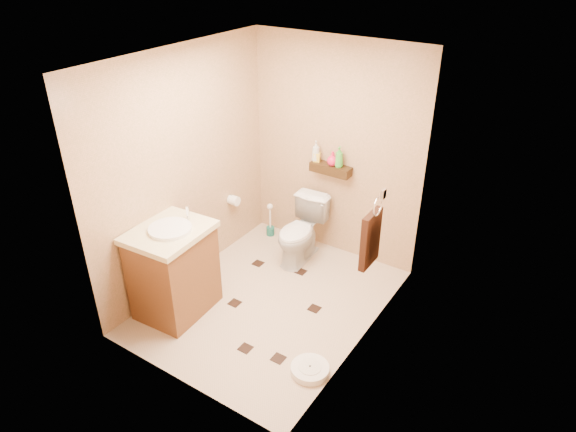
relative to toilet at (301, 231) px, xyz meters
The scene contains 18 objects.
ground 0.92m from the toilet, 79.05° to the right, with size 2.50×2.50×0.00m, color beige.
wall_back 0.96m from the toilet, 68.93° to the left, with size 2.00×0.04×2.40m, color tan.
wall_front 2.25m from the toilet, 85.58° to the right, with size 2.00×0.04×2.40m, color tan.
wall_left 1.45m from the toilet, 135.24° to the right, with size 0.04×2.50×2.40m, color tan.
wall_right 1.66m from the toilet, 35.63° to the right, with size 0.04×2.50×2.40m, color tan.
ceiling 2.21m from the toilet, 79.05° to the right, with size 2.00×2.50×0.02m, color silver.
wall_shelf 0.76m from the toilet, 64.52° to the left, with size 0.46×0.14×0.10m, color #35200E.
floor_accents 0.97m from the toilet, 76.01° to the right, with size 1.12×1.38×0.01m.
toilet is the anchor object (origin of this frame).
vanity 1.51m from the toilet, 110.93° to the right, with size 0.65×0.77×1.04m.
bathroom_scale 1.76m from the toilet, 55.34° to the right, with size 0.37×0.37×0.07m.
toilet_brush 0.66m from the toilet, 157.66° to the left, with size 0.10×0.10×0.43m.
towel_ring 1.36m from the toilet, 28.45° to the right, with size 0.12×0.30×0.76m.
toilet_paper 0.84m from the toilet, 166.85° to the right, with size 0.12×0.11×0.12m.
bottle_a 0.90m from the toilet, 94.63° to the left, with size 0.09×0.09×0.23m, color beige.
bottle_b 0.86m from the toilet, 91.93° to the left, with size 0.07×0.07×0.15m, color yellow.
bottle_c 0.88m from the toilet, 61.99° to the left, with size 0.12×0.12×0.15m, color #E11A48.
bottle_d 0.93m from the toilet, 52.82° to the left, with size 0.09×0.09×0.23m, color green.
Camera 1 is at (2.38, -3.32, 3.27)m, focal length 32.00 mm.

